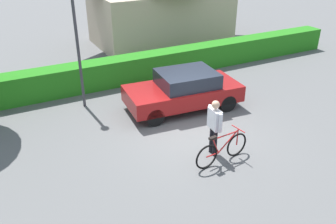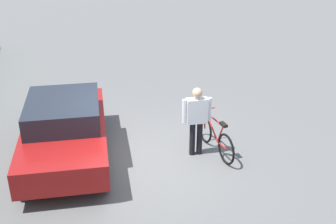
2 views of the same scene
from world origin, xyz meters
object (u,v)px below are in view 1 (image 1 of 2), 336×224
Objects in this scene: bicycle at (222,150)px; parked_car_near at (184,90)px; person_rider at (214,124)px; street_lamp at (76,33)px.

parked_car_near is at bearing 77.89° from bicycle.
person_rider is (0.02, 0.46, 0.57)m from bicycle.
person_rider is 5.49m from street_lamp.
bicycle is 0.73m from person_rider.
parked_car_near is 4.03m from street_lamp.
person_rider is 0.41× the size of street_lamp.
person_rider reaches higher than bicycle.
street_lamp is (-2.35, 5.11, 2.24)m from bicycle.
street_lamp is at bearing 114.66° from bicycle.
bicycle is 1.08× the size of person_rider.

